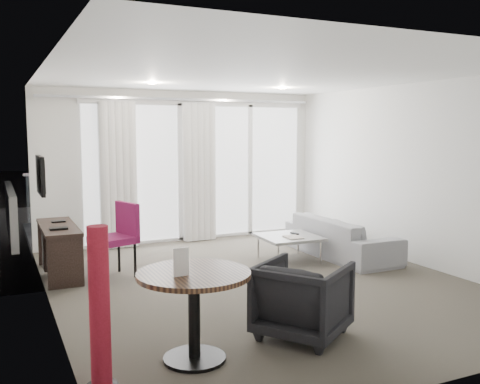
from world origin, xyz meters
name	(u,v)px	position (x,y,z in m)	size (l,w,h in m)	color
floor	(260,283)	(0.00, 0.00, 0.00)	(5.00, 6.00, 0.00)	#4A443A
ceiling	(261,74)	(0.00, 0.00, 2.60)	(5.00, 6.00, 0.00)	white
wall_left	(47,190)	(-2.50, 0.00, 1.30)	(0.00, 6.00, 2.60)	silver
wall_right	(415,174)	(2.50, 0.00, 1.30)	(0.00, 6.00, 2.60)	silver
wall_front	(446,216)	(0.00, -3.00, 1.30)	(5.00, 0.00, 2.60)	silver
window_panel	(199,172)	(0.30, 2.98, 1.20)	(4.00, 0.02, 2.38)	white
window_frame	(199,172)	(0.30, 2.97, 1.20)	(4.10, 0.06, 2.44)	white
curtain_left	(119,175)	(-1.15, 2.82, 1.20)	(0.60, 0.20, 2.38)	silver
curtain_right	(199,172)	(0.25, 2.82, 1.20)	(0.60, 0.20, 2.38)	silver
curtain_track	(185,99)	(0.00, 2.82, 2.45)	(4.80, 0.04, 0.04)	#B2B2B7
downlight_a	(153,83)	(-0.90, 1.60, 2.59)	(0.12, 0.12, 0.02)	#FFE0B2
downlight_b	(282,88)	(1.20, 1.60, 2.59)	(0.12, 0.12, 0.02)	#FFE0B2
desk	(59,250)	(-2.26, 1.47, 0.33)	(0.45, 1.43, 0.67)	black
tv	(40,175)	(-2.46, 1.45, 1.35)	(0.05, 0.80, 0.50)	black
desk_chair	(113,241)	(-1.62, 1.05, 0.49)	(0.54, 0.50, 0.98)	maroon
round_table	(194,316)	(-1.54, -1.81, 0.38)	(0.95, 0.95, 0.76)	#3F2617
menu_card	(181,281)	(-1.68, -1.89, 0.72)	(0.13, 0.02, 0.23)	white
red_lamp	(100,308)	(-2.34, -1.98, 0.62)	(0.25, 0.25, 1.23)	maroon
tub_armchair	(303,299)	(-0.44, -1.74, 0.36)	(0.76, 0.78, 0.71)	black
coffee_table	(289,248)	(0.92, 0.87, 0.19)	(0.83, 0.83, 0.37)	gray
remote	(295,235)	(1.07, 0.95, 0.36)	(0.05, 0.16, 0.02)	black
magazine	(293,239)	(0.91, 0.71, 0.36)	(0.25, 0.31, 0.02)	gray
sofa	(341,237)	(1.80, 0.79, 0.30)	(2.06, 0.80, 0.60)	gray
terrace_slab	(173,228)	(0.30, 4.50, -0.06)	(5.60, 3.00, 0.12)	#4D4D50
rattan_chair_a	(184,203)	(0.55, 4.54, 0.44)	(0.60, 0.60, 0.87)	brown
rattan_chair_b	(218,197)	(1.54, 5.11, 0.43)	(0.59, 0.59, 0.86)	brown
rattan_table	(212,212)	(1.13, 4.45, 0.22)	(0.45, 0.45, 0.45)	brown
balustrade	(154,193)	(0.30, 5.95, 0.50)	(5.50, 0.06, 1.05)	#B2B2B7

